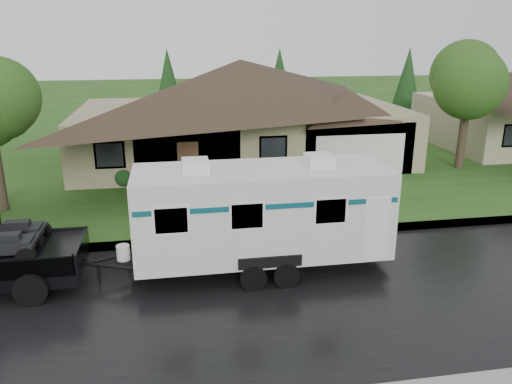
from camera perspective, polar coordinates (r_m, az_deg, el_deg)
ground at (r=16.13m, az=-1.79°, el=-8.60°), size 140.00×140.00×0.00m
road at (r=14.38m, az=-0.65°, el=-12.07°), size 140.00×8.00×0.01m
curb at (r=18.12m, az=-2.78°, el=-5.27°), size 140.00×0.50×0.15m
lawn at (r=30.23m, az=-5.76°, el=4.10°), size 140.00×26.00×0.15m
house_main at (r=28.70m, az=-1.16°, el=10.60°), size 19.44×10.80×6.90m
tree_right_green at (r=28.63m, az=23.21°, el=11.52°), size 4.00×4.00×6.62m
shrub_row at (r=24.82m, az=-0.22°, el=2.55°), size 13.60×1.00×1.00m
travel_trailer at (r=15.29m, az=0.68°, el=-2.23°), size 8.12×2.85×3.64m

